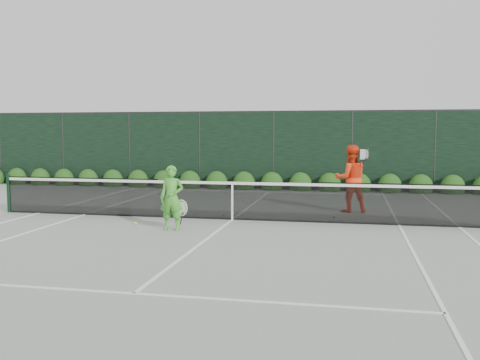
# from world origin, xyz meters

# --- Properties ---
(ground) EXTENTS (80.00, 80.00, 0.00)m
(ground) POSITION_xyz_m (0.00, 0.00, 0.00)
(ground) COLOR gray
(ground) RESTS_ON ground
(tennis_net) EXTENTS (12.90, 0.10, 1.07)m
(tennis_net) POSITION_xyz_m (-0.02, 0.00, 0.53)
(tennis_net) COLOR black
(tennis_net) RESTS_ON ground
(player_woman) EXTENTS (0.63, 0.39, 1.49)m
(player_woman) POSITION_xyz_m (-1.05, -1.68, 0.74)
(player_woman) COLOR green
(player_woman) RESTS_ON ground
(player_man) EXTENTS (1.06, 0.92, 1.88)m
(player_man) POSITION_xyz_m (2.96, 1.96, 0.94)
(player_man) COLOR #FF3C15
(player_man) RESTS_ON ground
(court_lines) EXTENTS (11.03, 23.83, 0.01)m
(court_lines) POSITION_xyz_m (0.00, 0.00, 0.01)
(court_lines) COLOR white
(court_lines) RESTS_ON ground
(windscreen_fence) EXTENTS (32.00, 21.07, 3.06)m
(windscreen_fence) POSITION_xyz_m (0.00, -2.71, 1.51)
(windscreen_fence) COLOR black
(windscreen_fence) RESTS_ON ground
(hedge_row) EXTENTS (31.66, 0.65, 0.94)m
(hedge_row) POSITION_xyz_m (-0.00, 7.15, 0.23)
(hedge_row) COLOR #17390F
(hedge_row) RESTS_ON ground
(tennis_balls) EXTENTS (4.79, 2.04, 0.07)m
(tennis_balls) POSITION_xyz_m (0.01, 0.07, 0.03)
(tennis_balls) COLOR #C6DB30
(tennis_balls) RESTS_ON ground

